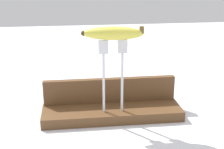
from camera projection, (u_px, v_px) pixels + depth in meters
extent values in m
plane|color=silver|center=(112.00, 117.00, 0.94)|extent=(3.00, 3.00, 0.00)
cube|color=brown|center=(112.00, 113.00, 0.94)|extent=(0.39, 0.11, 0.03)
cube|color=brown|center=(110.00, 90.00, 0.97)|extent=(0.38, 0.02, 0.07)
cylinder|color=silver|center=(104.00, 83.00, 0.89)|extent=(0.01, 0.01, 0.16)
cube|color=silver|center=(103.00, 47.00, 0.86)|extent=(0.03, 0.00, 0.04)
cylinder|color=silver|center=(122.00, 83.00, 0.89)|extent=(0.01, 0.01, 0.16)
cube|color=silver|center=(122.00, 46.00, 0.86)|extent=(0.03, 0.00, 0.04)
ellipsoid|color=#DBD147|center=(113.00, 33.00, 0.85)|extent=(0.16, 0.06, 0.04)
cylinder|color=brown|center=(142.00, 30.00, 0.84)|extent=(0.01, 0.01, 0.02)
sphere|color=#3F2D19|center=(84.00, 33.00, 0.85)|extent=(0.01, 0.01, 0.01)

